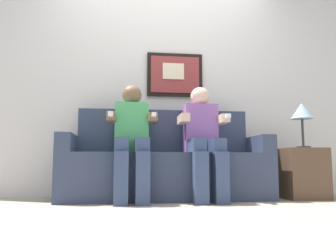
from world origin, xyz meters
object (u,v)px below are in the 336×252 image
side_table_right (302,173)px  table_lamp (302,113)px  person_on_left (132,136)px  couch (166,167)px  person_on_right (203,136)px

side_table_right → table_lamp: size_ratio=1.09×
person_on_left → side_table_right: 1.74m
side_table_right → table_lamp: (0.02, -0.02, 0.61)m
couch → table_lamp: 1.49m
couch → person_on_left: person_on_left is taller
couch → table_lamp: bearing=-5.1°
side_table_right → person_on_right: bearing=-176.6°
person_on_left → person_on_right: (0.68, 0.00, -0.00)m
person_on_left → person_on_right: bearing=0.0°
person_on_right → person_on_left: bearing=-180.0°
person_on_right → side_table_right: person_on_right is taller
person_on_left → side_table_right: (1.70, 0.06, -0.36)m
couch → person_on_right: 0.48m
person_on_left → table_lamp: (1.72, 0.04, 0.25)m
couch → table_lamp: table_lamp is taller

